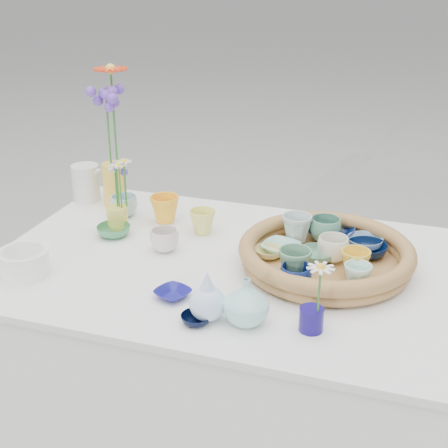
% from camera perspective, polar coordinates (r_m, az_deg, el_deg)
% --- Properties ---
extents(wicker_tray, '(0.47, 0.47, 0.08)m').
position_cam_1_polar(wicker_tray, '(1.71, 9.30, -2.84)').
color(wicker_tray, olive).
rests_on(wicker_tray, display_table).
extents(tray_ceramic_0, '(0.15, 0.15, 0.03)m').
position_cam_1_polar(tray_ceramic_0, '(1.85, 9.80, -0.79)').
color(tray_ceramic_0, '#09194C').
rests_on(tray_ceramic_0, wicker_tray).
extents(tray_ceramic_1, '(0.12, 0.12, 0.04)m').
position_cam_1_polar(tray_ceramic_1, '(1.76, 12.92, -2.31)').
color(tray_ceramic_1, black).
rests_on(tray_ceramic_1, wicker_tray).
extents(tray_ceramic_2, '(0.09, 0.09, 0.07)m').
position_cam_1_polar(tray_ceramic_2, '(1.64, 11.90, -3.52)').
color(tray_ceramic_2, yellow).
rests_on(tray_ceramic_2, wicker_tray).
extents(tray_ceramic_3, '(0.12, 0.12, 0.03)m').
position_cam_1_polar(tray_ceramic_3, '(1.71, 8.44, -2.88)').
color(tray_ceramic_3, '#5D9678').
rests_on(tray_ceramic_3, wicker_tray).
extents(tray_ceramic_4, '(0.11, 0.11, 0.08)m').
position_cam_1_polar(tray_ceramic_4, '(1.61, 6.48, -3.64)').
color(tray_ceramic_4, '#578967').
rests_on(tray_ceramic_4, wicker_tray).
extents(tray_ceramic_5, '(0.12, 0.12, 0.02)m').
position_cam_1_polar(tray_ceramic_5, '(1.75, 5.23, -2.16)').
color(tray_ceramic_5, '#97D6C2').
rests_on(tray_ceramic_5, wicker_tray).
extents(tray_ceramic_6, '(0.10, 0.10, 0.08)m').
position_cam_1_polar(tray_ceramic_6, '(1.81, 6.66, -0.41)').
color(tray_ceramic_6, '#ADC5C0').
rests_on(tray_ceramic_6, wicker_tray).
extents(tray_ceramic_7, '(0.11, 0.11, 0.07)m').
position_cam_1_polar(tray_ceramic_7, '(1.71, 9.94, -2.25)').
color(tray_ceramic_7, white).
rests_on(tray_ceramic_7, wicker_tray).
extents(tray_ceramic_8, '(0.11, 0.11, 0.03)m').
position_cam_1_polar(tray_ceramic_8, '(1.81, 12.75, -1.70)').
color(tray_ceramic_8, '#90BBDD').
rests_on(tray_ceramic_8, wicker_tray).
extents(tray_ceramic_9, '(0.10, 0.10, 0.06)m').
position_cam_1_polar(tray_ceramic_9, '(1.56, 6.56, -4.86)').
color(tray_ceramic_9, navy).
rests_on(tray_ceramic_9, wicker_tray).
extents(tray_ceramic_10, '(0.10, 0.10, 0.03)m').
position_cam_1_polar(tray_ceramic_10, '(1.72, 4.09, -2.62)').
color(tray_ceramic_10, '#E1D082').
rests_on(tray_ceramic_10, wicker_tray).
extents(tray_ceramic_11, '(0.08, 0.08, 0.07)m').
position_cam_1_polar(tray_ceramic_11, '(1.59, 12.09, -4.72)').
color(tray_ceramic_11, silver).
rests_on(tray_ceramic_11, wicker_tray).
extents(tray_ceramic_12, '(0.11, 0.11, 0.07)m').
position_cam_1_polar(tray_ceramic_12, '(1.82, 9.23, -0.52)').
color(tray_ceramic_12, '#518A6F').
rests_on(tray_ceramic_12, wicker_tray).
extents(loose_ceramic_0, '(0.11, 0.11, 0.09)m').
position_cam_1_polar(loose_ceramic_0, '(1.98, -5.44, 1.37)').
color(loose_ceramic_0, '#FFAE22').
rests_on(loose_ceramic_0, display_table).
extents(loose_ceramic_1, '(0.09, 0.09, 0.07)m').
position_cam_1_polar(loose_ceramic_1, '(1.89, -1.98, 0.21)').
color(loose_ceramic_1, '#E3E367').
rests_on(loose_ceramic_1, display_table).
extents(loose_ceramic_2, '(0.11, 0.11, 0.03)m').
position_cam_1_polar(loose_ceramic_2, '(1.91, -10.04, -0.62)').
color(loose_ceramic_2, '#398451').
rests_on(loose_ceramic_2, display_table).
extents(loose_ceramic_3, '(0.08, 0.08, 0.06)m').
position_cam_1_polar(loose_ceramic_3, '(1.79, -5.47, -1.49)').
color(loose_ceramic_3, beige).
rests_on(loose_ceramic_3, display_table).
extents(loose_ceramic_4, '(0.11, 0.11, 0.02)m').
position_cam_1_polar(loose_ceramic_4, '(1.56, -4.71, -6.37)').
color(loose_ceramic_4, navy).
rests_on(loose_ceramic_4, display_table).
extents(loose_ceramic_5, '(0.09, 0.09, 0.07)m').
position_cam_1_polar(loose_ceramic_5, '(2.04, -9.12, 1.66)').
color(loose_ceramic_5, '#A1C7C2').
rests_on(loose_ceramic_5, display_table).
extents(loose_ceramic_6, '(0.08, 0.08, 0.02)m').
position_cam_1_polar(loose_ceramic_6, '(1.46, -2.58, -8.67)').
color(loose_ceramic_6, black).
rests_on(loose_ceramic_6, display_table).
extents(fluted_bowl, '(0.17, 0.17, 0.07)m').
position_cam_1_polar(fluted_bowl, '(1.74, -17.79, -3.35)').
color(fluted_bowl, white).
rests_on(fluted_bowl, display_table).
extents(bud_vase_paleblue, '(0.11, 0.11, 0.13)m').
position_cam_1_polar(bud_vase_paleblue, '(1.45, -1.54, -6.50)').
color(bud_vase_paleblue, '#BFDCFF').
rests_on(bud_vase_paleblue, display_table).
extents(bud_vase_seafoam, '(0.12, 0.12, 0.11)m').
position_cam_1_polar(bud_vase_seafoam, '(1.44, 2.05, -7.05)').
color(bud_vase_seafoam, '#A3E0D6').
rests_on(bud_vase_seafoam, display_table).
extents(bud_vase_cobalt, '(0.07, 0.07, 0.06)m').
position_cam_1_polar(bud_vase_cobalt, '(1.44, 7.98, -8.63)').
color(bud_vase_cobalt, '#150A60').
rests_on(bud_vase_cobalt, display_table).
extents(single_daisy, '(0.08, 0.08, 0.13)m').
position_cam_1_polar(single_daisy, '(1.39, 8.70, -5.97)').
color(single_daisy, white).
rests_on(single_daisy, bud_vase_cobalt).
extents(tall_vase_yellow, '(0.09, 0.09, 0.15)m').
position_cam_1_polar(tall_vase_yellow, '(2.13, -9.98, 3.59)').
color(tall_vase_yellow, yellow).
rests_on(tall_vase_yellow, display_table).
extents(gerbera, '(0.16, 0.16, 0.33)m').
position_cam_1_polar(gerbera, '(2.06, -10.03, 9.58)').
color(gerbera, red).
rests_on(gerbera, tall_vase_yellow).
extents(hydrangea, '(0.09, 0.09, 0.30)m').
position_cam_1_polar(hydrangea, '(2.07, -10.50, 8.21)').
color(hydrangea, '#513DAE').
rests_on(hydrangea, tall_vase_yellow).
extents(white_pitcher, '(0.14, 0.11, 0.12)m').
position_cam_1_polar(white_pitcher, '(2.19, -12.51, 3.70)').
color(white_pitcher, silver).
rests_on(white_pitcher, display_table).
extents(daisy_cup, '(0.09, 0.09, 0.07)m').
position_cam_1_polar(daisy_cup, '(1.95, -9.73, 0.57)').
color(daisy_cup, '#D7C84C').
rests_on(daisy_cup, display_table).
extents(daisy_posy, '(0.11, 0.11, 0.15)m').
position_cam_1_polar(daisy_posy, '(1.92, -9.49, 3.69)').
color(daisy_posy, silver).
rests_on(daisy_posy, daisy_cup).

